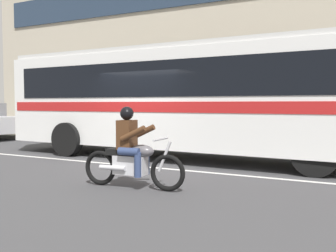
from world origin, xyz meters
TOP-DOWN VIEW (x-y plane):
  - ground_plane at (0.00, 0.00)m, footprint 60.00×60.00m
  - sidewalk_curb at (0.00, 5.10)m, footprint 28.00×3.80m
  - lane_center_stripe at (0.00, -0.60)m, footprint 26.60×0.14m
  - office_building_facade at (0.00, 7.39)m, footprint 28.00×0.89m
  - transit_bus at (1.21, 1.19)m, footprint 12.38×2.94m
  - motorcycle_with_rider at (1.64, -2.83)m, footprint 2.14×0.65m
  - fire_hydrant at (0.92, 4.11)m, footprint 0.22×0.30m

SIDE VIEW (x-z plane):
  - ground_plane at x=0.00m, z-range 0.00..0.00m
  - lane_center_stripe at x=0.00m, z-range 0.00..0.01m
  - sidewalk_curb at x=0.00m, z-range 0.00..0.15m
  - fire_hydrant at x=0.92m, z-range 0.14..0.89m
  - motorcycle_with_rider at x=1.64m, z-range -0.13..1.44m
  - transit_bus at x=1.21m, z-range 0.27..3.49m
  - office_building_facade at x=0.00m, z-range 0.01..9.62m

